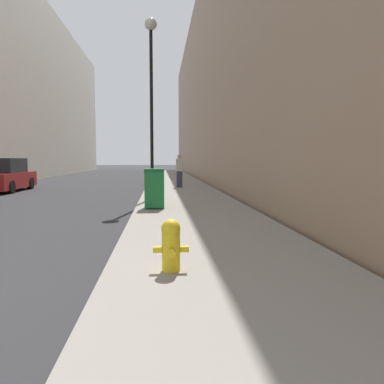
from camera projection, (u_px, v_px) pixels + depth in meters
name	position (u px, v px, depth m)	size (l,w,h in m)	color
sidewalk_right	(178.00, 187.00, 21.36)	(3.61, 60.00, 0.13)	gray
building_right_stone	(274.00, 88.00, 29.34)	(12.00, 60.00, 14.43)	#9E7F66
fire_hydrant	(171.00, 244.00, 5.07)	(0.49, 0.37, 0.71)	yellow
trash_bin	(154.00, 188.00, 11.52)	(0.61, 0.63, 1.22)	#1E7538
lamppost	(151.00, 79.00, 13.94)	(0.45, 0.45, 6.70)	black
parked_sedan_near	(4.00, 176.00, 19.08)	(1.87, 4.53, 1.69)	maroon
pedestrian_on_sidewalk	(179.00, 171.00, 20.01)	(0.36, 0.23, 1.78)	#2D3347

